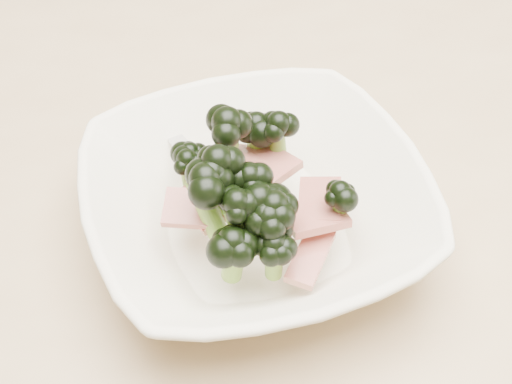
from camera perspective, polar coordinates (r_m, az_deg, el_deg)
dining_table at (r=0.72m, az=5.67°, el=-4.48°), size 1.20×0.80×0.75m
broccoli_dish at (r=0.57m, az=-0.11°, el=-0.90°), size 0.29×0.29×0.12m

